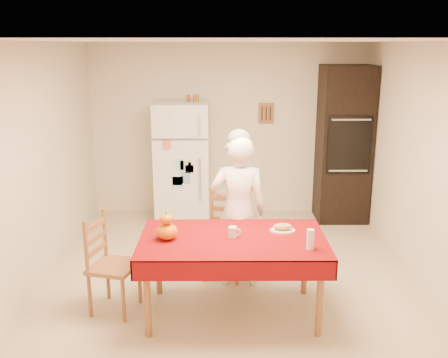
{
  "coord_description": "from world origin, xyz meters",
  "views": [
    {
      "loc": [
        -0.1,
        -4.99,
        2.47
      ],
      "look_at": [
        -0.07,
        0.2,
        1.06
      ],
      "focal_mm": 40.0,
      "sensor_mm": 36.0,
      "label": 1
    }
  ],
  "objects_px": {
    "chair_left": "(107,260)",
    "wine_glass": "(310,239)",
    "chair_far": "(225,231)",
    "seated_woman": "(238,212)",
    "pumpkin_lower": "(167,231)",
    "dining_table": "(233,245)",
    "refrigerator": "(183,163)",
    "coffee_mug": "(233,232)",
    "oven_cabinet": "(344,144)",
    "bread_plate": "(283,231)"
  },
  "relations": [
    {
      "from": "pumpkin_lower",
      "to": "wine_glass",
      "type": "xyz_separation_m",
      "value": [
        1.26,
        -0.23,
        0.02
      ]
    },
    {
      "from": "dining_table",
      "to": "chair_left",
      "type": "bearing_deg",
      "value": 176.05
    },
    {
      "from": "dining_table",
      "to": "pumpkin_lower",
      "type": "bearing_deg",
      "value": -177.73
    },
    {
      "from": "wine_glass",
      "to": "chair_far",
      "type": "bearing_deg",
      "value": 123.41
    },
    {
      "from": "oven_cabinet",
      "to": "bread_plate",
      "type": "bearing_deg",
      "value": -114.68
    },
    {
      "from": "wine_glass",
      "to": "bread_plate",
      "type": "bearing_deg",
      "value": 114.48
    },
    {
      "from": "oven_cabinet",
      "to": "refrigerator",
      "type": "bearing_deg",
      "value": -178.82
    },
    {
      "from": "seated_woman",
      "to": "wine_glass",
      "type": "bearing_deg",
      "value": 126.23
    },
    {
      "from": "chair_far",
      "to": "seated_woman",
      "type": "bearing_deg",
      "value": -45.42
    },
    {
      "from": "chair_far",
      "to": "pumpkin_lower",
      "type": "bearing_deg",
      "value": -108.64
    },
    {
      "from": "coffee_mug",
      "to": "pumpkin_lower",
      "type": "height_order",
      "value": "pumpkin_lower"
    },
    {
      "from": "oven_cabinet",
      "to": "chair_far",
      "type": "relative_size",
      "value": 2.32
    },
    {
      "from": "chair_far",
      "to": "bread_plate",
      "type": "distance_m",
      "value": 0.91
    },
    {
      "from": "refrigerator",
      "to": "seated_woman",
      "type": "bearing_deg",
      "value": -70.04
    },
    {
      "from": "wine_glass",
      "to": "seated_woman",
      "type": "bearing_deg",
      "value": 123.86
    },
    {
      "from": "seated_woman",
      "to": "coffee_mug",
      "type": "relative_size",
      "value": 16.01
    },
    {
      "from": "pumpkin_lower",
      "to": "wine_glass",
      "type": "height_order",
      "value": "wine_glass"
    },
    {
      "from": "wine_glass",
      "to": "chair_left",
      "type": "bearing_deg",
      "value": 169.68
    },
    {
      "from": "chair_left",
      "to": "seated_woman",
      "type": "distance_m",
      "value": 1.39
    },
    {
      "from": "oven_cabinet",
      "to": "seated_woman",
      "type": "bearing_deg",
      "value": -127.28
    },
    {
      "from": "chair_left",
      "to": "pumpkin_lower",
      "type": "height_order",
      "value": "chair_left"
    },
    {
      "from": "chair_far",
      "to": "wine_glass",
      "type": "height_order",
      "value": "chair_far"
    },
    {
      "from": "refrigerator",
      "to": "dining_table",
      "type": "xyz_separation_m",
      "value": [
        0.65,
        -2.62,
        -0.16
      ]
    },
    {
      "from": "chair_left",
      "to": "pumpkin_lower",
      "type": "xyz_separation_m",
      "value": [
        0.58,
        -0.1,
        0.33
      ]
    },
    {
      "from": "wine_glass",
      "to": "refrigerator",
      "type": "bearing_deg",
      "value": 114.57
    },
    {
      "from": "oven_cabinet",
      "to": "pumpkin_lower",
      "type": "height_order",
      "value": "oven_cabinet"
    },
    {
      "from": "chair_left",
      "to": "wine_glass",
      "type": "xyz_separation_m",
      "value": [
        1.84,
        -0.33,
        0.34
      ]
    },
    {
      "from": "dining_table",
      "to": "seated_woman",
      "type": "relative_size",
      "value": 1.06
    },
    {
      "from": "refrigerator",
      "to": "bread_plate",
      "type": "height_order",
      "value": "refrigerator"
    },
    {
      "from": "seated_woman",
      "to": "oven_cabinet",
      "type": "bearing_deg",
      "value": -124.91
    },
    {
      "from": "oven_cabinet",
      "to": "wine_glass",
      "type": "distance_m",
      "value": 3.09
    },
    {
      "from": "chair_far",
      "to": "bread_plate",
      "type": "xyz_separation_m",
      "value": [
        0.53,
        -0.68,
        0.26
      ]
    },
    {
      "from": "chair_left",
      "to": "bread_plate",
      "type": "relative_size",
      "value": 3.96
    },
    {
      "from": "seated_woman",
      "to": "coffee_mug",
      "type": "distance_m",
      "value": 0.62
    },
    {
      "from": "bread_plate",
      "to": "refrigerator",
      "type": "bearing_deg",
      "value": 114.59
    },
    {
      "from": "oven_cabinet",
      "to": "chair_far",
      "type": "distance_m",
      "value": 2.56
    },
    {
      "from": "dining_table",
      "to": "pumpkin_lower",
      "type": "height_order",
      "value": "pumpkin_lower"
    },
    {
      "from": "chair_far",
      "to": "coffee_mug",
      "type": "bearing_deg",
      "value": -72.8
    },
    {
      "from": "chair_far",
      "to": "wine_glass",
      "type": "relative_size",
      "value": 5.4
    },
    {
      "from": "chair_left",
      "to": "bread_plate",
      "type": "xyz_separation_m",
      "value": [
        1.65,
        0.08,
        0.26
      ]
    },
    {
      "from": "chair_far",
      "to": "pumpkin_lower",
      "type": "distance_m",
      "value": 1.07
    },
    {
      "from": "pumpkin_lower",
      "to": "bread_plate",
      "type": "relative_size",
      "value": 0.81
    },
    {
      "from": "oven_cabinet",
      "to": "dining_table",
      "type": "distance_m",
      "value": 3.15
    },
    {
      "from": "seated_woman",
      "to": "pumpkin_lower",
      "type": "xyz_separation_m",
      "value": [
        -0.67,
        -0.65,
        0.03
      ]
    },
    {
      "from": "refrigerator",
      "to": "pumpkin_lower",
      "type": "relative_size",
      "value": 8.71
    },
    {
      "from": "seated_woman",
      "to": "dining_table",
      "type": "bearing_deg",
      "value": 85.85
    },
    {
      "from": "oven_cabinet",
      "to": "chair_left",
      "type": "height_order",
      "value": "oven_cabinet"
    },
    {
      "from": "chair_far",
      "to": "bread_plate",
      "type": "bearing_deg",
      "value": -38.92
    },
    {
      "from": "refrigerator",
      "to": "chair_far",
      "type": "distance_m",
      "value": 1.91
    },
    {
      "from": "oven_cabinet",
      "to": "chair_far",
      "type": "xyz_separation_m",
      "value": [
        -1.69,
        -1.83,
        -0.59
      ]
    }
  ]
}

